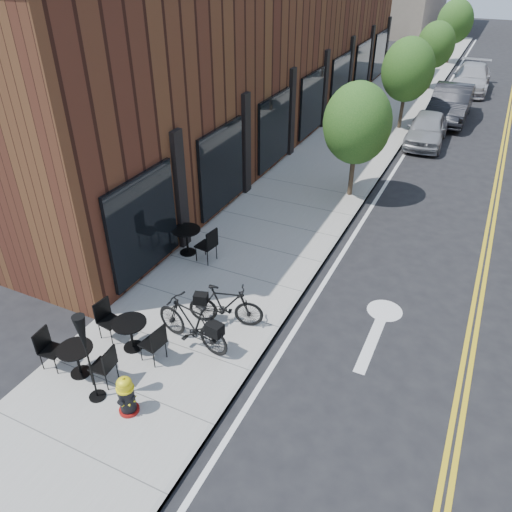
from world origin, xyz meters
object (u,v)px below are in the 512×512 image
Objects in this scene: fire_hydrant at (126,395)px; bicycle_right at (226,305)px; bicycle_left at (192,323)px; bistro_set_c at (187,238)px; patio_umbrella at (84,341)px; bistro_set_a at (77,357)px; bistro_set_b at (131,331)px; parked_car_b at (451,103)px; parked_car_c at (471,78)px; parked_car_a at (427,129)px.

bicycle_right is at bearing 73.69° from fire_hydrant.
bicycle_left reaches higher than bistro_set_c.
bistro_set_c is 5.45m from patio_umbrella.
bistro_set_a is 1.27m from patio_umbrella.
fire_hydrant is 1.74m from bistro_set_b.
bicycle_left is 19.63m from parked_car_b.
bistro_set_b is 0.86× the size of patio_umbrella.
parked_car_c is (4.19, 26.46, 0.15)m from bistro_set_b.
bistro_set_a is (-1.49, 0.35, 0.03)m from fire_hydrant.
parked_car_c is at bearing 86.97° from parked_car_b.
bicycle_left is 15.64m from parked_car_a.
bicycle_right is 2.14m from bistro_set_b.
bistro_set_b is 0.34× the size of parked_car_c.
parked_car_c reaches higher than bicycle_left.
parked_car_c reaches higher than bistro_set_b.
parked_car_a reaches higher than bicycle_left.
bistro_set_b is at bearing 99.28° from patio_umbrella.
parked_car_c is at bearing 85.25° from bistro_set_c.
bicycle_left is at bearing 67.34° from patio_umbrella.
bistro_set_b is 20.48m from parked_car_b.
bicycle_right is 0.35× the size of parked_car_b.
bistro_set_b is at bearing 121.41° from bicycle_right.
bistro_set_a is at bearing -101.63° from parked_car_b.
parked_car_a is at bearing 78.48° from bistro_set_c.
parked_car_a is at bearing 86.06° from bistro_set_b.
bicycle_right reaches higher than bistro_set_b.
fire_hydrant is at bearing -97.48° from parked_car_c.
parked_car_c is at bearing -22.69° from bicycle_right.
bicycle_right is at bearing -34.17° from bistro_set_c.
patio_umbrella reaches higher than fire_hydrant.
parked_car_a reaches higher than bistro_set_c.
bistro_set_a is 21.63m from parked_car_b.
parked_car_b is at bearing 87.14° from bistro_set_b.
parked_car_b reaches higher than parked_car_c.
bistro_set_c is at bearing 31.31° from bicycle_right.
fire_hydrant is 1.53m from bistro_set_a.
bistro_set_a is 0.33× the size of parked_car_c.
parked_car_a is 4.00m from parked_car_b.
bistro_set_a is at bearing -75.94° from bistro_set_c.
bicycle_left reaches higher than bicycle_right.
bicycle_left is 2.43m from patio_umbrella.
parked_car_c reaches higher than parked_car_a.
bistro_set_a is at bearing 158.85° from fire_hydrant.
bicycle_left is 0.50× the size of parked_car_a.
parked_car_b reaches higher than bistro_set_c.
parked_car_b is at bearing -178.75° from bicycle_left.
bistro_set_c is (-2.00, 5.23, 0.08)m from fire_hydrant.
parked_car_a is (4.41, 12.34, 0.04)m from bistro_set_c.
parked_car_b is (2.75, 19.44, 0.12)m from bicycle_left.
bistro_set_c is 17.02m from parked_car_b.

